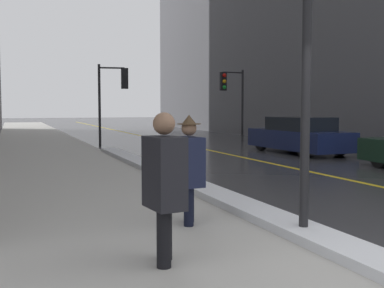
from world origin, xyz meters
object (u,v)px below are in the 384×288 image
(parked_car_navy, at_px, (299,136))
(pedestrian_in_glasses, at_px, (164,181))
(traffic_light_near, at_px, (115,87))
(pedestrian_in_fedora, at_px, (189,165))
(lamp_post, at_px, (307,10))
(traffic_light_far, at_px, (231,90))

(parked_car_navy, bearing_deg, pedestrian_in_glasses, 139.61)
(pedestrian_in_glasses, bearing_deg, parked_car_navy, 134.44)
(traffic_light_near, relative_size, pedestrian_in_fedora, 2.25)
(pedestrian_in_glasses, bearing_deg, lamp_post, 95.62)
(parked_car_navy, bearing_deg, traffic_light_near, 44.00)
(lamp_post, bearing_deg, pedestrian_in_fedora, 136.36)
(pedestrian_in_glasses, xyz_separation_m, parked_car_navy, (8.54, 10.49, -0.27))
(traffic_light_near, distance_m, parked_car_navy, 8.27)
(parked_car_navy, bearing_deg, pedestrian_in_fedora, 138.06)
(traffic_light_far, distance_m, pedestrian_in_glasses, 19.07)
(traffic_light_far, bearing_deg, pedestrian_in_fedora, 58.98)
(traffic_light_near, xyz_separation_m, traffic_light_far, (5.91, 0.71, 0.01))
(pedestrian_in_glasses, bearing_deg, traffic_light_far, 146.19)
(traffic_light_near, bearing_deg, lamp_post, -85.28)
(pedestrian_in_fedora, distance_m, parked_car_navy, 11.78)
(lamp_post, relative_size, parked_car_navy, 1.03)
(pedestrian_in_fedora, bearing_deg, traffic_light_far, 146.33)
(pedestrian_in_glasses, xyz_separation_m, pedestrian_in_fedora, (0.86, 1.56, -0.04))
(traffic_light_far, bearing_deg, lamp_post, 64.04)
(traffic_light_near, height_order, pedestrian_in_fedora, traffic_light_near)
(lamp_post, bearing_deg, traffic_light_near, 87.13)
(pedestrian_in_fedora, relative_size, parked_car_navy, 0.34)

